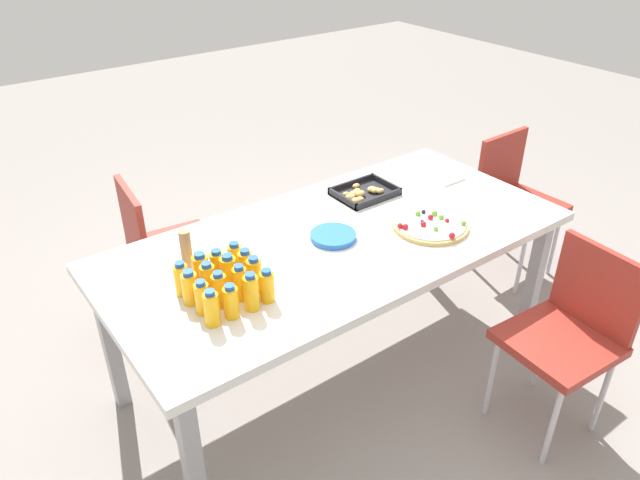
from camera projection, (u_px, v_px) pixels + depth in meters
ground_plane at (336, 366)px, 2.95m from camera, size 12.00×12.00×0.00m
party_table at (338, 249)px, 2.60m from camera, size 2.02×0.96×0.74m
chair_far_left at (161, 243)px, 2.99m from camera, size 0.44×0.44×0.83m
chair_end at (514, 194)px, 3.46m from camera, size 0.41×0.41×0.83m
chair_near_right at (571, 327)px, 2.43m from camera, size 0.43×0.43×0.83m
juice_bottle_0 at (212, 309)px, 2.03m from camera, size 0.05×0.05×0.14m
juice_bottle_1 at (231, 302)px, 2.07m from camera, size 0.05×0.05×0.13m
juice_bottle_2 at (251, 292)px, 2.10m from camera, size 0.06×0.06×0.15m
juice_bottle_3 at (267, 286)px, 2.15m from camera, size 0.05×0.05×0.13m
juice_bottle_4 at (202, 298)px, 2.09m from camera, size 0.05×0.05×0.13m
juice_bottle_5 at (219, 290)px, 2.12m from camera, size 0.05×0.05×0.14m
juice_bottle_6 at (240, 283)px, 2.16m from camera, size 0.05×0.05×0.14m
juice_bottle_7 at (254, 275)px, 2.20m from camera, size 0.06×0.06×0.15m
juice_bottle_8 at (190, 288)px, 2.14m from camera, size 0.06×0.06×0.14m
juice_bottle_9 at (208, 280)px, 2.17m from camera, size 0.06×0.06×0.14m
juice_bottle_10 at (229, 273)px, 2.21m from camera, size 0.06×0.06×0.14m
juice_bottle_11 at (246, 267)px, 2.25m from camera, size 0.06×0.06×0.14m
juice_bottle_12 at (182, 279)px, 2.18m from camera, size 0.05×0.05×0.14m
juice_bottle_13 at (201, 271)px, 2.22m from camera, size 0.06×0.06×0.14m
juice_bottle_14 at (217, 266)px, 2.26m from camera, size 0.06×0.06×0.13m
juice_bottle_15 at (235, 259)px, 2.30m from camera, size 0.06×0.06×0.14m
fruit_pizza at (430, 224)px, 2.63m from camera, size 0.34×0.34×0.05m
snack_tray at (364, 193)px, 2.89m from camera, size 0.29×0.22×0.04m
plate_stack at (333, 236)px, 2.55m from camera, size 0.20×0.20×0.02m
napkin_stack at (444, 178)px, 3.06m from camera, size 0.15×0.15×0.01m
cardboard_tube at (186, 252)px, 2.30m from camera, size 0.04×0.04×0.18m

